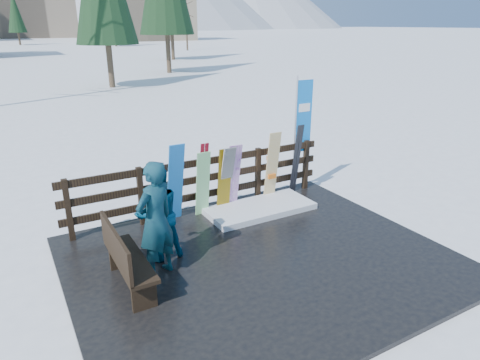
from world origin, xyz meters
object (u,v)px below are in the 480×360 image
snowboard_0 (175,183)px  snowboard_4 (226,179)px  snowboard_2 (224,180)px  snowboard_5 (272,167)px  bench (125,257)px  snowboard_3 (233,177)px  snowboard_1 (203,184)px  rental_flag (302,121)px  person_back (158,214)px  person_front (156,220)px

snowboard_0 → snowboard_4: size_ratio=1.15×
snowboard_2 → snowboard_5: snowboard_5 is taller
bench → snowboard_3: 3.24m
snowboard_2 → snowboard_5: size_ratio=0.88×
snowboard_3 → snowboard_1: bearing=-180.0°
rental_flag → snowboard_5: bearing=-164.0°
snowboard_0 → snowboard_2: 1.05m
bench → person_back: size_ratio=0.96×
snowboard_1 → snowboard_3: size_ratio=0.96×
person_back → snowboard_1: bearing=-141.9°
snowboard_0 → snowboard_3: (1.25, 0.00, -0.10)m
snowboard_2 → snowboard_5: 1.16m
rental_flag → snowboard_0: bearing=-175.1°
snowboard_3 → snowboard_4: bearing=-180.0°
snowboard_3 → rental_flag: size_ratio=0.55×
person_front → snowboard_2: bearing=-165.1°
snowboard_0 → person_front: size_ratio=0.90×
snowboard_0 → person_back: bearing=-123.0°
bench → snowboard_4: bearing=34.2°
person_front → person_back: 0.52m
bench → snowboard_3: bearing=32.7°
snowboard_1 → bench: bearing=-139.5°
snowboard_1 → snowboard_5: (1.63, 0.00, 0.09)m
snowboard_0 → snowboard_2: size_ratio=1.21×
snowboard_2 → person_back: bearing=-147.4°
snowboard_3 → person_back: (-1.99, -1.14, 0.08)m
rental_flag → person_front: (-4.08, -1.88, -0.69)m
snowboard_3 → snowboard_4: size_ratio=1.00×
bench → person_front: bearing=14.0°
snowboard_1 → snowboard_4: (0.53, 0.00, 0.02)m
snowboard_1 → snowboard_5: 1.63m
bench → person_front: 0.68m
rental_flag → snowboard_4: bearing=-172.5°
bench → snowboard_0: (1.47, 1.74, 0.29)m
bench → person_back: 0.98m
rental_flag → person_front: rental_flag is taller
snowboard_5 → person_back: bearing=-158.8°
snowboard_0 → person_front: 1.87m
snowboard_3 → person_front: (-2.19, -1.61, 0.21)m
bench → snowboard_5: snowboard_5 is taller
snowboard_0 → person_back: 1.37m
snowboard_3 → person_front: bearing=-143.6°
snowboard_1 → snowboard_5: size_ratio=0.88×
snowboard_3 → snowboard_4: 0.15m
person_front → person_back: bearing=-137.0°
snowboard_0 → snowboard_4: snowboard_0 is taller
snowboard_4 → person_front: person_front is taller
snowboard_0 → person_front: (-0.94, -1.61, 0.11)m
snowboard_2 → person_front: person_front is taller
snowboard_1 → rental_flag: size_ratio=0.52×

